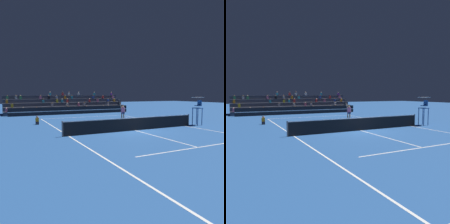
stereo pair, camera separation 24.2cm
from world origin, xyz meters
TOP-DOWN VIEW (x-y plane):
  - ground_plane at (0.00, 0.00)m, footprint 120.00×120.00m
  - court_lines at (0.00, 0.00)m, footprint 11.10×23.90m
  - tennis_net at (0.00, 0.00)m, footprint 12.00×0.10m
  - sponsor_banner_wall at (0.00, 16.68)m, footprint 18.00×0.26m
  - bleacher_stand at (0.01, 20.48)m, footprint 19.12×4.75m
  - umpire_chair at (7.13, -0.00)m, footprint 0.76×0.84m
  - ball_kid_courtside at (-6.60, 7.29)m, footprint 0.30×0.36m
  - tennis_player at (2.04, 5.59)m, footprint 0.97×0.32m
  - tennis_ball at (0.86, 3.92)m, footprint 0.07×0.07m

SIDE VIEW (x-z plane):
  - ground_plane at x=0.00m, z-range 0.00..0.00m
  - court_lines at x=0.00m, z-range 0.00..0.01m
  - tennis_ball at x=0.86m, z-range 0.00..0.07m
  - ball_kid_courtside at x=-6.60m, z-range -0.09..0.75m
  - tennis_net at x=0.00m, z-range -0.01..1.09m
  - sponsor_banner_wall at x=0.00m, z-range 0.00..1.10m
  - tennis_player at x=2.04m, z-range -0.26..2.23m
  - bleacher_stand at x=0.01m, z-range -0.67..2.71m
  - umpire_chair at x=7.13m, z-range 0.38..3.05m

